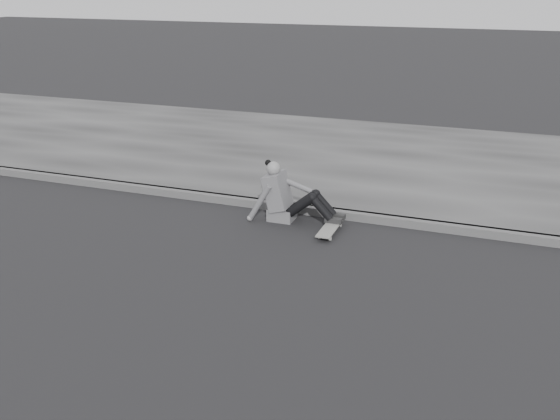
% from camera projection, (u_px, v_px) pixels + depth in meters
% --- Properties ---
extents(ground, '(80.00, 80.00, 0.00)m').
position_uv_depth(ground, '(238.00, 290.00, 7.06)').
color(ground, black).
rests_on(ground, ground).
extents(curb, '(24.00, 0.16, 0.12)m').
position_uv_depth(curb, '(308.00, 210.00, 9.30)').
color(curb, '#4B4B4B').
rests_on(curb, ground).
extents(sidewalk, '(24.00, 6.00, 0.12)m').
position_uv_depth(sidewalk, '(356.00, 158.00, 11.95)').
color(sidewalk, '#383838').
rests_on(sidewalk, ground).
extents(skateboard, '(0.20, 0.78, 0.09)m').
position_uv_depth(skateboard, '(330.00, 228.00, 8.60)').
color(skateboard, '#A9A9A3').
rests_on(skateboard, ground).
extents(seated_woman, '(1.38, 0.46, 0.88)m').
position_uv_depth(seated_woman, '(286.00, 197.00, 8.95)').
color(seated_woman, '#58585B').
rests_on(seated_woman, ground).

